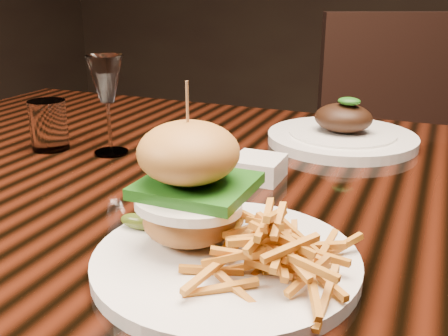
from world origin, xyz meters
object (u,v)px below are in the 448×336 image
at_px(dining_table, 264,225).
at_px(burger_plate, 221,223).
at_px(wine_glass, 106,83).
at_px(far_dish, 342,134).
at_px(chair_far, 400,156).

relative_size(dining_table, burger_plate, 5.78).
bearing_deg(dining_table, burger_plate, -81.20).
bearing_deg(wine_glass, far_dish, 31.19).
bearing_deg(far_dish, dining_table, -106.78).
bearing_deg(chair_far, wine_glass, -141.16).
height_order(far_dish, chair_far, chair_far).
bearing_deg(burger_plate, far_dish, 99.05).
bearing_deg(dining_table, chair_far, 81.10).
bearing_deg(burger_plate, wine_glass, 152.18).
height_order(dining_table, burger_plate, burger_plate).
bearing_deg(chair_far, dining_table, -123.90).
height_order(dining_table, far_dish, far_dish).
relative_size(burger_plate, wine_glass, 1.64).
bearing_deg(far_dish, wine_glass, -148.81).
distance_m(wine_glass, far_dish, 0.43).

